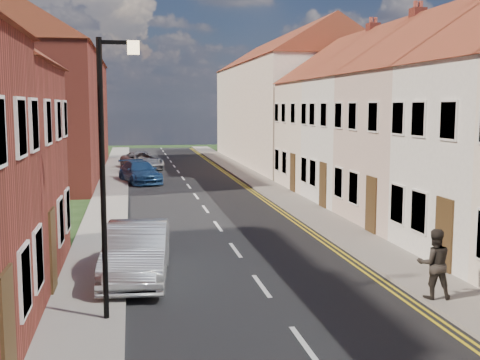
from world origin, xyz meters
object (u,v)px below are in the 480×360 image
car_far (140,172)px  car_distant (142,161)px  pedestrian_right (434,264)px  lamppost (106,162)px  car_mid (137,252)px

car_far → car_distant: car_far is taller
car_distant → pedestrian_right: (6.29, -31.98, 0.31)m
lamppost → car_distant: size_ratio=1.26×
car_mid → car_distant: bearing=93.7°
lamppost → pedestrian_right: 8.02m
car_mid → pedestrian_right: size_ratio=2.75×
lamppost → car_far: 24.34m
car_far → car_distant: 7.83m
car_mid → car_distant: size_ratio=0.98×
pedestrian_right → car_mid: bearing=-13.9°
pedestrian_right → car_distant: bearing=-67.8°
lamppost → pedestrian_right: size_ratio=3.54×
car_mid → car_far: (0.41, 20.91, -0.10)m
car_far → pedestrian_right: pedestrian_right is taller
car_far → car_distant: size_ratio=0.96×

